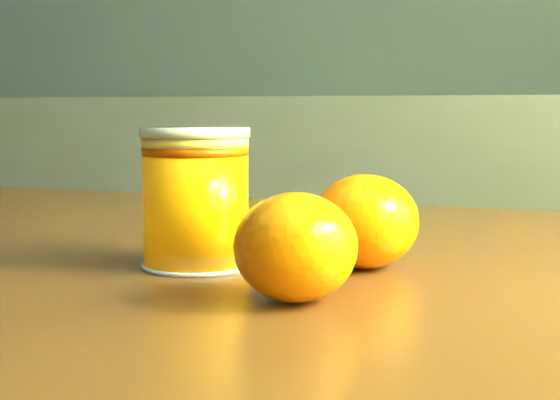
% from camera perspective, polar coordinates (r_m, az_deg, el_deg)
% --- Properties ---
extents(kitchen_counter, '(3.15, 0.60, 0.90)m').
position_cam_1_polar(kitchen_counter, '(2.05, -10.95, -5.44)').
color(kitchen_counter, '#55555B').
rests_on(kitchen_counter, ground).
extents(juice_glass, '(0.07, 0.07, 0.09)m').
position_cam_1_polar(juice_glass, '(0.50, -6.17, 0.11)').
color(juice_glass, orange).
rests_on(juice_glass, table).
extents(orange_front, '(0.07, 0.07, 0.06)m').
position_cam_1_polar(orange_front, '(0.41, 1.15, -3.47)').
color(orange_front, orange).
rests_on(orange_front, table).
extents(orange_back, '(0.08, 0.08, 0.06)m').
position_cam_1_polar(orange_back, '(0.50, 6.25, -1.56)').
color(orange_back, orange).
rests_on(orange_back, table).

